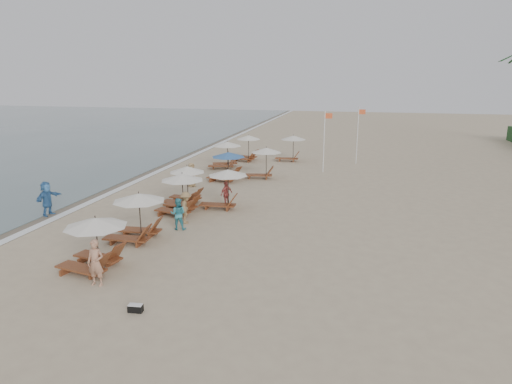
% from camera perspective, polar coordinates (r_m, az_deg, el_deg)
% --- Properties ---
extents(ground, '(160.00, 160.00, 0.00)m').
position_cam_1_polar(ground, '(19.80, -0.53, -7.35)').
color(ground, tan).
rests_on(ground, ground).
extents(wet_sand_band, '(3.20, 140.00, 0.01)m').
position_cam_1_polar(wet_sand_band, '(33.42, -17.40, 1.01)').
color(wet_sand_band, '#6B5E4C').
rests_on(wet_sand_band, ground).
extents(foam_line, '(0.50, 140.00, 0.02)m').
position_cam_1_polar(foam_line, '(32.78, -15.45, 0.92)').
color(foam_line, white).
rests_on(foam_line, ground).
extents(lounger_station_0, '(2.74, 2.38, 2.10)m').
position_cam_1_polar(lounger_station_0, '(18.73, -19.71, -6.01)').
color(lounger_station_0, brown).
rests_on(lounger_station_0, ground).
extents(lounger_station_1, '(2.71, 2.35, 2.22)m').
position_cam_1_polar(lounger_station_1, '(21.42, -14.78, -3.04)').
color(lounger_station_1, brown).
rests_on(lounger_station_1, ground).
extents(lounger_station_2, '(2.67, 2.31, 2.21)m').
position_cam_1_polar(lounger_station_2, '(25.11, -9.57, -0.19)').
color(lounger_station_2, brown).
rests_on(lounger_station_2, ground).
extents(lounger_station_3, '(2.47, 2.06, 2.26)m').
position_cam_1_polar(lounger_station_3, '(26.88, -8.95, 0.72)').
color(lounger_station_3, brown).
rests_on(lounger_station_3, ground).
extents(lounger_station_4, '(2.75, 2.46, 2.06)m').
position_cam_1_polar(lounger_station_4, '(32.70, -3.84, 3.23)').
color(lounger_station_4, brown).
rests_on(lounger_station_4, ground).
extents(lounger_station_5, '(2.69, 2.51, 2.14)m').
position_cam_1_polar(lounger_station_5, '(37.28, -3.92, 4.60)').
color(lounger_station_5, brown).
rests_on(lounger_station_5, ground).
extents(lounger_station_6, '(2.59, 2.15, 2.24)m').
position_cam_1_polar(lounger_station_6, '(40.42, -1.29, 5.38)').
color(lounger_station_6, brown).
rests_on(lounger_station_6, ground).
extents(inland_station_0, '(2.73, 2.24, 2.22)m').
position_cam_1_polar(inland_station_0, '(25.65, -4.08, 0.84)').
color(inland_station_0, brown).
rests_on(inland_station_0, ground).
extents(inland_station_1, '(2.80, 2.24, 2.22)m').
position_cam_1_polar(inland_station_1, '(33.32, 0.81, 3.95)').
color(inland_station_1, brown).
rests_on(inland_station_1, ground).
extents(inland_station_2, '(2.71, 2.24, 2.22)m').
position_cam_1_polar(inland_station_2, '(40.26, 4.31, 5.76)').
color(inland_station_2, brown).
rests_on(inland_station_2, ground).
extents(beachgoer_near, '(0.63, 0.41, 1.71)m').
position_cam_1_polar(beachgoer_near, '(17.40, -19.29, -8.29)').
color(beachgoer_near, tan).
rests_on(beachgoer_near, ground).
extents(beachgoer_mid_a, '(0.85, 0.71, 1.57)m').
position_cam_1_polar(beachgoer_mid_a, '(22.58, -9.65, -2.69)').
color(beachgoer_mid_a, teal).
rests_on(beachgoer_mid_a, ground).
extents(beachgoer_mid_b, '(0.93, 1.20, 1.64)m').
position_cam_1_polar(beachgoer_mid_b, '(23.46, -8.69, -1.92)').
color(beachgoer_mid_b, olive).
rests_on(beachgoer_mid_b, ground).
extents(beachgoer_far_a, '(0.74, 0.93, 1.48)m').
position_cam_1_polar(beachgoer_far_a, '(26.24, -3.70, -0.23)').
color(beachgoer_far_a, '#C0534C').
rests_on(beachgoer_far_a, ground).
extents(beachgoer_far_b, '(0.91, 0.94, 1.63)m').
position_cam_1_polar(beachgoer_far_b, '(31.20, -8.01, 2.14)').
color(beachgoer_far_b, '#9D8055').
rests_on(beachgoer_far_b, ground).
extents(waterline_walker, '(0.70, 1.76, 1.86)m').
position_cam_1_polar(waterline_walker, '(26.89, -24.51, -0.73)').
color(waterline_walker, teal).
rests_on(waterline_walker, ground).
extents(duffel_bag, '(0.48, 0.28, 0.26)m').
position_cam_1_polar(duffel_bag, '(15.50, -14.72, -13.76)').
color(duffel_bag, black).
rests_on(duffel_bag, ground).
extents(flag_pole_near, '(0.60, 0.08, 4.74)m').
position_cam_1_polar(flag_pole_near, '(35.62, 8.51, 6.58)').
color(flag_pole_near, silver).
rests_on(flag_pole_near, ground).
extents(flag_pole_far, '(0.60, 0.08, 4.77)m').
position_cam_1_polar(flag_pole_far, '(39.74, 12.54, 7.20)').
color(flag_pole_far, silver).
rests_on(flag_pole_far, ground).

